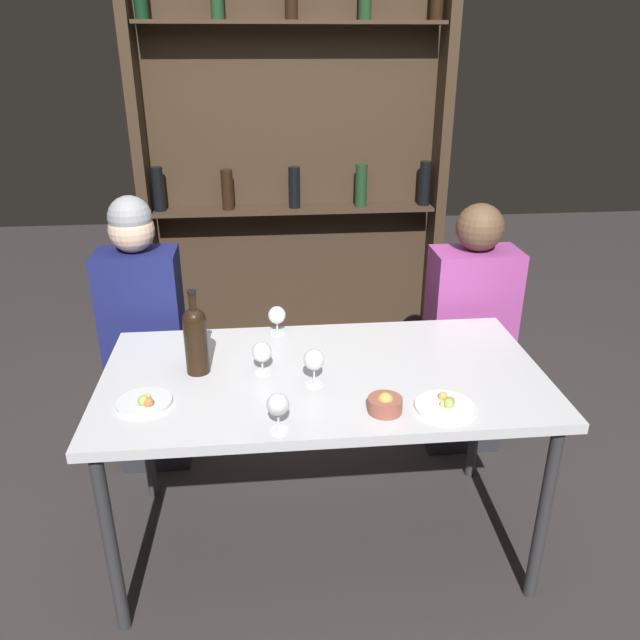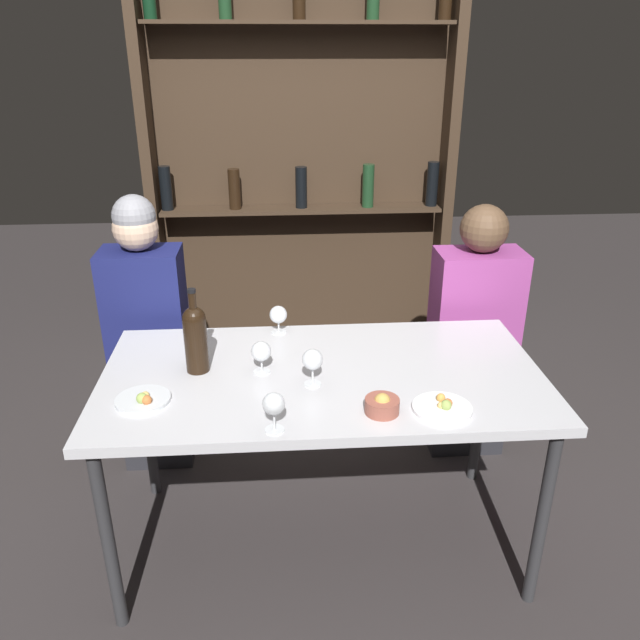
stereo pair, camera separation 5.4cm
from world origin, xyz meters
name	(u,v)px [view 2 (the right image)]	position (x,y,z in m)	size (l,w,h in m)	color
ground_plane	(322,539)	(0.00, 0.00, 0.00)	(10.00, 10.00, 0.00)	#332D2D
dining_table	(322,387)	(0.00, 0.00, 0.71)	(1.57, 0.82, 0.77)	silver
wine_rack_wall	(301,179)	(0.00, 1.71, 1.12)	(1.77, 0.21, 2.21)	#38281C
wine_bottle	(195,336)	(-0.44, 0.05, 0.91)	(0.08, 0.08, 0.31)	black
wine_glass_0	(278,315)	(-0.15, 0.35, 0.85)	(0.07, 0.07, 0.11)	silver
wine_glass_1	(274,405)	(-0.17, -0.35, 0.86)	(0.07, 0.07, 0.13)	silver
wine_glass_2	(312,360)	(-0.04, -0.08, 0.86)	(0.07, 0.07, 0.13)	silver
wine_glass_3	(261,352)	(-0.22, 0.02, 0.85)	(0.07, 0.07, 0.12)	silver
food_plate_0	(143,399)	(-0.60, -0.16, 0.78)	(0.18, 0.18, 0.04)	silver
food_plate_1	(443,407)	(0.37, -0.27, 0.78)	(0.19, 0.19, 0.04)	white
snack_bowl	(382,405)	(0.17, -0.27, 0.80)	(0.11, 0.11, 0.07)	#995142
seated_person_left	(149,340)	(-0.73, 0.61, 0.63)	(0.34, 0.22, 1.28)	#26262B
seated_person_right	(472,340)	(0.75, 0.61, 0.58)	(0.39, 0.22, 1.22)	#26262B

